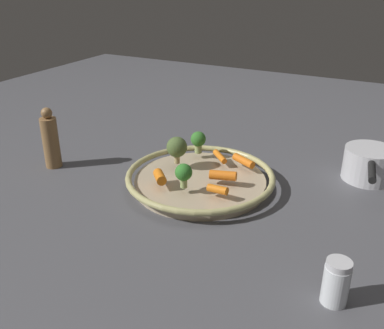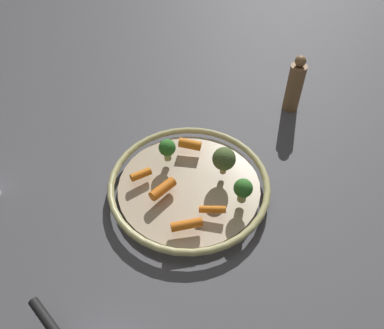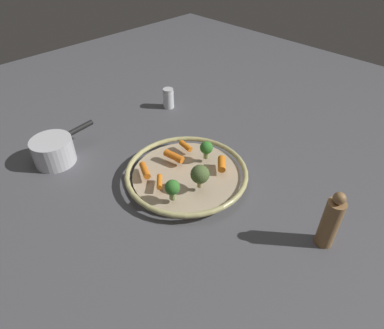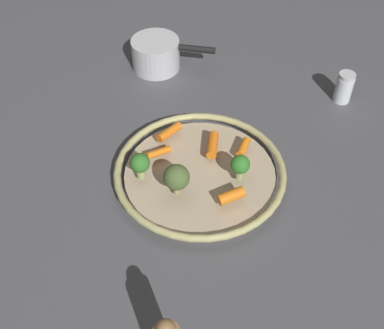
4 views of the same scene
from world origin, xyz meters
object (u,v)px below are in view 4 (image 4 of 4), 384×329
object	(u,v)px
baby_carrot_right	(159,152)
baby_carrot_left	(231,196)
broccoli_floret_small	(177,178)
broccoli_floret_mid	(140,164)
baby_carrot_center	(213,145)
baby_carrot_near_rim	(169,132)
salt_shaker	(344,87)
baby_carrot_back	(244,147)
broccoli_floret_edge	(241,164)
saucepan	(157,54)
serving_bowl	(200,174)

from	to	relation	value
baby_carrot_right	baby_carrot_left	world-z (taller)	baby_carrot_left
broccoli_floret_small	broccoli_floret_mid	xyz separation A→B (m)	(-0.08, 0.02, -0.01)
baby_carrot_center	baby_carrot_right	distance (m)	0.11
baby_carrot_center	baby_carrot_near_rim	bearing A→B (deg)	173.76
salt_shaker	baby_carrot_left	bearing A→B (deg)	-111.99
baby_carrot_center	baby_carrot_left	world-z (taller)	same
baby_carrot_back	broccoli_floret_edge	size ratio (longest dim) A/B	0.82
baby_carrot_back	baby_carrot_left	xyz separation A→B (m)	(0.01, -0.14, 0.00)
broccoli_floret_small	baby_carrot_near_rim	bearing A→B (deg)	114.92
saucepan	baby_carrot_center	bearing A→B (deg)	-50.67
broccoli_floret_mid	baby_carrot_right	bearing A→B (deg)	79.66
baby_carrot_left	broccoli_floret_edge	xyz separation A→B (m)	(0.00, 0.06, 0.02)
broccoli_floret_mid	saucepan	bearing A→B (deg)	106.62
baby_carrot_back	broccoli_floret_edge	distance (m)	0.08
baby_carrot_left	baby_carrot_center	bearing A→B (deg)	120.42
baby_carrot_center	baby_carrot_left	bearing A→B (deg)	-59.58
baby_carrot_center	salt_shaker	size ratio (longest dim) A/B	0.79
broccoli_floret_mid	saucepan	size ratio (longest dim) A/B	0.27
saucepan	baby_carrot_back	bearing A→B (deg)	-42.34
broccoli_floret_small	saucepan	xyz separation A→B (m)	(-0.20, 0.41, -0.04)
salt_shaker	saucepan	world-z (taller)	saucepan
broccoli_floret_edge	saucepan	world-z (taller)	broccoli_floret_edge
serving_bowl	baby_carrot_near_rim	size ratio (longest dim) A/B	5.69
baby_carrot_center	broccoli_floret_small	xyz separation A→B (m)	(-0.03, -0.13, 0.03)
serving_bowl	saucepan	bearing A→B (deg)	123.00
baby_carrot_back	saucepan	size ratio (longest dim) A/B	0.21
baby_carrot_right	salt_shaker	size ratio (longest dim) A/B	0.70
baby_carrot_near_rim	salt_shaker	size ratio (longest dim) A/B	0.80
serving_bowl	baby_carrot_near_rim	distance (m)	0.12
broccoli_floret_mid	salt_shaker	size ratio (longest dim) A/B	0.75
baby_carrot_center	broccoli_floret_mid	bearing A→B (deg)	-133.35
baby_carrot_near_rim	broccoli_floret_edge	size ratio (longest dim) A/B	1.11
serving_bowl	baby_carrot_back	distance (m)	0.11
serving_bowl	baby_carrot_center	xyz separation A→B (m)	(0.01, 0.06, 0.03)
baby_carrot_back	broccoli_floret_small	distance (m)	0.18
baby_carrot_left	broccoli_floret_small	distance (m)	0.11
baby_carrot_center	baby_carrot_near_rim	world-z (taller)	baby_carrot_center
broccoli_floret_edge	saucepan	size ratio (longest dim) A/B	0.26
broccoli_floret_small	baby_carrot_left	bearing A→B (deg)	7.55
saucepan	baby_carrot_near_rim	bearing A→B (deg)	-64.05
serving_bowl	salt_shaker	world-z (taller)	salt_shaker
broccoli_floret_edge	baby_carrot_center	bearing A→B (deg)	141.43
baby_carrot_back	salt_shaker	world-z (taller)	salt_shaker
baby_carrot_right	baby_carrot_left	distance (m)	0.18
baby_carrot_near_rim	broccoli_floret_mid	xyz separation A→B (m)	(-0.01, -0.13, 0.03)
baby_carrot_center	baby_carrot_left	xyz separation A→B (m)	(0.07, -0.12, 0.00)
broccoli_floret_edge	broccoli_floret_mid	xyz separation A→B (m)	(-0.18, -0.06, 0.00)
saucepan	baby_carrot_right	bearing A→B (deg)	-68.51
broccoli_floret_small	broccoli_floret_mid	world-z (taller)	broccoli_floret_small
broccoli_floret_edge	serving_bowl	bearing A→B (deg)	-177.50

